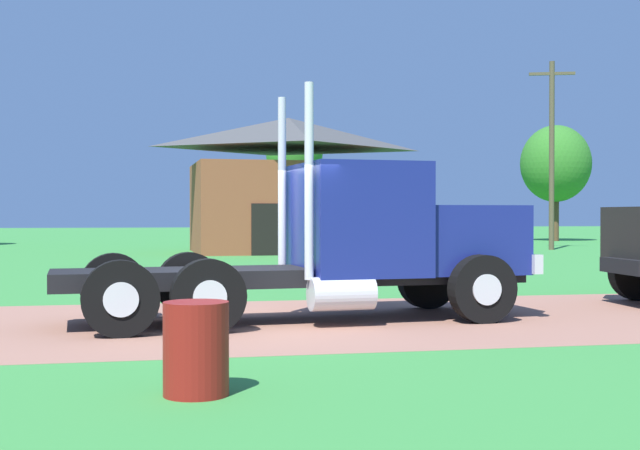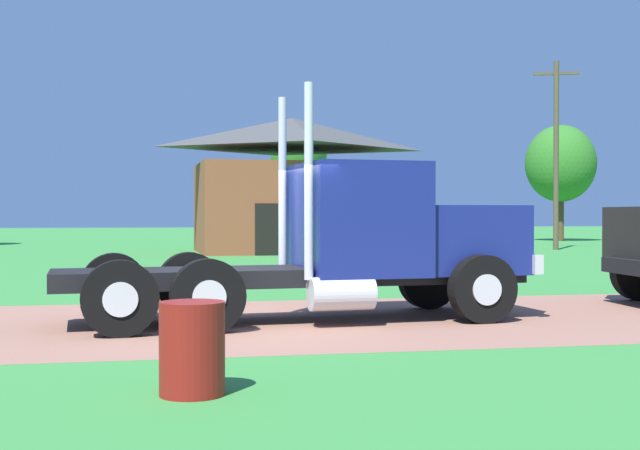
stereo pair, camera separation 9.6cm
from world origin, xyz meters
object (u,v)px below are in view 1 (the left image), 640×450
(steel_barrel, at_px, (196,349))
(truck_foreground_white, at_px, (359,243))
(shed_building, at_px, (288,187))
(utility_pole_near, at_px, (552,150))

(steel_barrel, bearing_deg, truck_foreground_white, 61.40)
(truck_foreground_white, height_order, shed_building, shed_building)
(utility_pole_near, bearing_deg, truck_foreground_white, -122.84)
(truck_foreground_white, bearing_deg, utility_pole_near, 57.16)
(utility_pole_near, bearing_deg, shed_building, 179.01)
(truck_foreground_white, distance_m, steel_barrel, 6.33)
(shed_building, relative_size, utility_pole_near, 0.99)
(steel_barrel, distance_m, shed_building, 31.24)
(steel_barrel, xyz_separation_m, shed_building, (6.00, 30.55, 2.54))
(steel_barrel, bearing_deg, utility_pole_near, 57.90)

